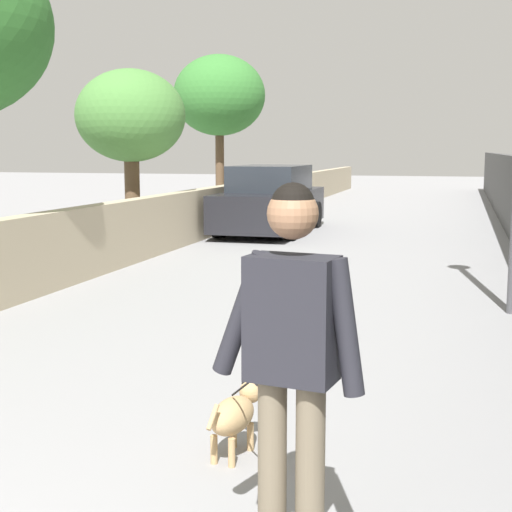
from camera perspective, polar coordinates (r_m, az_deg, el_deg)
The scene contains 7 objects.
ground_plane at distance 14.68m, azimuth 7.15°, elevation 0.71°, with size 80.00×80.00×0.00m, color gray.
wall_left at distance 13.59m, azimuth -7.88°, elevation 2.36°, with size 48.00×0.30×1.07m, color tan.
tree_left_near at distance 14.80m, azimuth -9.65°, elevation 10.50°, with size 2.13×2.13×3.45m.
tree_left_mid at distance 20.49m, azimuth -2.85°, elevation 12.21°, with size 2.49×2.49×4.44m.
person_skateboarder at distance 3.22m, azimuth 2.78°, elevation -6.80°, with size 0.27×0.72×1.68m.
dog at distance 4.72m, azimuth -1.61°, elevation -12.02°, with size 1.52×0.78×1.06m.
car_near at distance 17.04m, azimuth 1.11°, elevation 4.23°, with size 4.40×1.80×1.54m.
Camera 1 is at (-0.41, -2.10, 1.91)m, focal length 51.87 mm.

